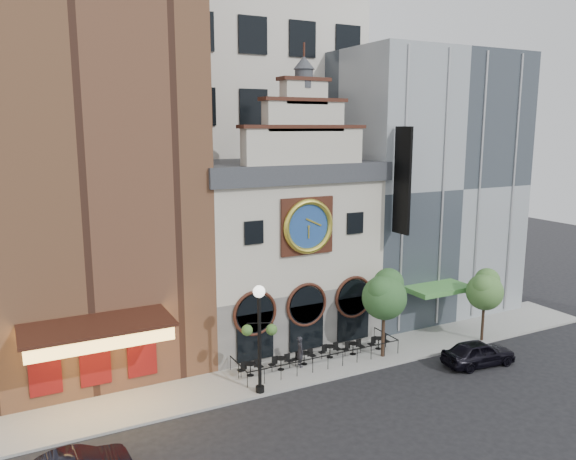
% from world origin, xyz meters
% --- Properties ---
extents(ground, '(120.00, 120.00, 0.00)m').
position_xyz_m(ground, '(0.00, 0.00, 0.00)').
color(ground, black).
rests_on(ground, ground).
extents(sidewalk, '(44.00, 5.00, 0.15)m').
position_xyz_m(sidewalk, '(0.00, 2.50, 0.07)').
color(sidewalk, gray).
rests_on(sidewalk, ground).
extents(clock_building, '(12.60, 8.78, 18.65)m').
position_xyz_m(clock_building, '(0.00, 7.82, 6.69)').
color(clock_building, '#605E5B').
rests_on(clock_building, ground).
extents(theater_building, '(14.00, 15.60, 25.00)m').
position_xyz_m(theater_building, '(-13.00, 9.96, 12.60)').
color(theater_building, brown).
rests_on(theater_building, ground).
extents(retail_building, '(14.00, 14.40, 20.00)m').
position_xyz_m(retail_building, '(12.99, 9.99, 10.14)').
color(retail_building, gray).
rests_on(retail_building, ground).
extents(office_tower, '(20.00, 16.00, 40.00)m').
position_xyz_m(office_tower, '(0.00, 20.00, 20.00)').
color(office_tower, beige).
rests_on(office_tower, ground).
extents(cafe_railing, '(10.60, 2.60, 0.90)m').
position_xyz_m(cafe_railing, '(0.00, 2.50, 0.60)').
color(cafe_railing, black).
rests_on(cafe_railing, sidewalk).
extents(bistro_0, '(1.58, 0.68, 0.90)m').
position_xyz_m(bistro_0, '(-4.53, 2.54, 0.61)').
color(bistro_0, black).
rests_on(bistro_0, sidewalk).
extents(bistro_1, '(1.58, 0.68, 0.90)m').
position_xyz_m(bistro_1, '(-2.57, 2.43, 0.61)').
color(bistro_1, black).
rests_on(bistro_1, sidewalk).
extents(bistro_2, '(1.58, 0.68, 0.90)m').
position_xyz_m(bistro_2, '(-0.94, 2.49, 0.61)').
color(bistro_2, black).
rests_on(bistro_2, sidewalk).
extents(bistro_3, '(1.58, 0.68, 0.90)m').
position_xyz_m(bistro_3, '(1.03, 2.66, 0.61)').
color(bistro_3, black).
rests_on(bistro_3, sidewalk).
extents(bistro_4, '(1.58, 0.68, 0.90)m').
position_xyz_m(bistro_4, '(2.61, 2.40, 0.61)').
color(bistro_4, black).
rests_on(bistro_4, sidewalk).
extents(bistro_5, '(1.58, 0.68, 0.90)m').
position_xyz_m(bistro_5, '(4.61, 2.37, 0.61)').
color(bistro_5, black).
rests_on(bistro_5, sidewalk).
extents(car_right, '(4.88, 2.38, 1.60)m').
position_xyz_m(car_right, '(8.81, -2.26, 0.80)').
color(car_right, black).
rests_on(car_right, ground).
extents(pedestrian, '(0.57, 0.77, 1.92)m').
position_xyz_m(pedestrian, '(-1.29, 2.36, 1.11)').
color(pedestrian, black).
rests_on(pedestrian, sidewalk).
extents(lamppost, '(1.85, 1.15, 6.12)m').
position_xyz_m(lamppost, '(-4.88, 0.40, 3.93)').
color(lamppost, black).
rests_on(lamppost, sidewalk).
extents(tree_left, '(2.93, 2.82, 5.65)m').
position_xyz_m(tree_left, '(4.19, 1.33, 4.29)').
color(tree_left, '#382619').
rests_on(tree_left, sidewalk).
extents(tree_right, '(2.58, 2.48, 4.96)m').
position_xyz_m(tree_right, '(11.93, 0.43, 3.79)').
color(tree_right, '#382619').
rests_on(tree_right, sidewalk).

